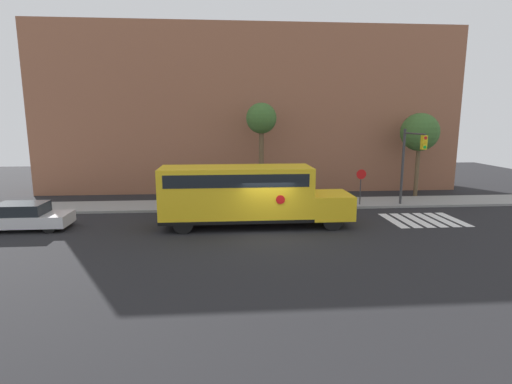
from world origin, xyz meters
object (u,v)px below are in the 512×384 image
object	(u,v)px
parked_car	(25,216)
school_bus	(245,193)
traffic_light	(410,157)
tree_near_sidewalk	(420,133)
tree_far_sidewalk	(261,121)
stop_sign	(361,183)

from	to	relation	value
parked_car	school_bus	bearing A→B (deg)	-1.52
parked_car	traffic_light	bearing A→B (deg)	7.87
traffic_light	tree_near_sidewalk	world-z (taller)	tree_near_sidewalk
traffic_light	tree_near_sidewalk	bearing A→B (deg)	57.86
parked_car	traffic_light	distance (m)	21.73
traffic_light	parked_car	bearing A→B (deg)	-172.13
traffic_light	tree_near_sidewalk	distance (m)	5.03
tree_near_sidewalk	tree_far_sidewalk	world-z (taller)	tree_far_sidewalk
stop_sign	tree_far_sidewalk	xyz separation A→B (m)	(-6.03, 3.19, 3.84)
tree_far_sidewalk	traffic_light	bearing A→B (deg)	-24.81
school_bus	parked_car	distance (m)	11.19
traffic_light	tree_near_sidewalk	xyz separation A→B (m)	(2.59, 4.11, 1.31)
stop_sign	traffic_light	distance (m)	3.29
traffic_light	tree_far_sidewalk	distance (m)	9.84
stop_sign	parked_car	bearing A→B (deg)	-168.50
tree_near_sidewalk	parked_car	bearing A→B (deg)	-163.56
school_bus	traffic_light	bearing A→B (deg)	17.60
school_bus	tree_far_sidewalk	world-z (taller)	tree_far_sidewalk
parked_car	tree_near_sidewalk	world-z (taller)	tree_near_sidewalk
tree_near_sidewalk	tree_far_sidewalk	xyz separation A→B (m)	(-11.31, -0.08, 0.83)
school_bus	tree_far_sidewalk	distance (m)	8.27
stop_sign	tree_far_sidewalk	size ratio (longest dim) A/B	0.36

